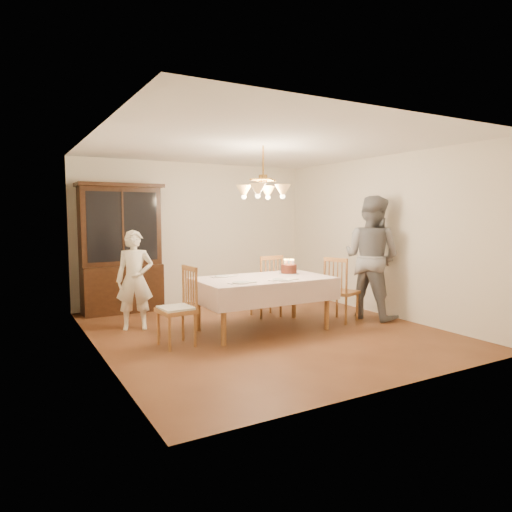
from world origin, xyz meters
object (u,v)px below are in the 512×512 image
chair_far_side (266,289)px  china_hutch (121,251)px  birthday_cake (289,269)px  elderly_woman (135,280)px  dining_table (263,283)px

chair_far_side → china_hutch: bearing=142.1°
chair_far_side → birthday_cake: (0.04, -0.60, 0.38)m
china_hutch → elderly_woman: china_hutch is taller
china_hutch → elderly_woman: (-0.11, -1.29, -0.33)m
china_hutch → chair_far_side: size_ratio=2.16×
china_hutch → elderly_woman: bearing=-95.0°
dining_table → birthday_cake: 0.57m
dining_table → chair_far_side: size_ratio=1.90×
china_hutch → elderly_woman: size_ratio=1.51×
dining_table → birthday_cake: birthday_cake is taller
china_hutch → birthday_cake: 2.91m
dining_table → china_hutch: china_hutch is taller
elderly_woman → birthday_cake: size_ratio=4.77×
chair_far_side → elderly_woman: size_ratio=0.70×
chair_far_side → elderly_woman: 2.09m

